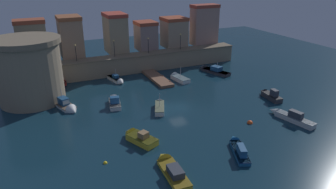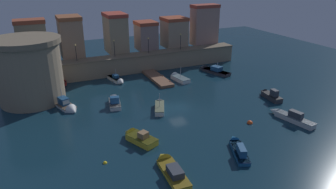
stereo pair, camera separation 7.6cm
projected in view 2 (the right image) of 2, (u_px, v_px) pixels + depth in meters
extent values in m
plane|color=#112D3D|center=(178.00, 107.00, 47.50)|extent=(108.66, 108.66, 0.00)
cube|color=gray|center=(136.00, 63.00, 63.42)|extent=(45.01, 3.07, 3.36)
cube|color=#73644F|center=(136.00, 55.00, 62.74)|extent=(45.01, 3.37, 0.24)
cube|color=gray|center=(32.00, 43.00, 56.96)|extent=(5.17, 3.45, 7.22)
cube|color=brown|center=(29.00, 21.00, 55.47)|extent=(5.37, 3.58, 0.70)
cube|color=#9D7C62|center=(71.00, 39.00, 60.38)|extent=(4.15, 5.20, 7.32)
cube|color=brown|center=(68.00, 18.00, 58.87)|extent=(4.32, 5.41, 0.70)
cube|color=#9E896A|center=(116.00, 35.00, 64.08)|extent=(3.89, 5.72, 7.32)
cube|color=#AB3E31|center=(115.00, 15.00, 62.57)|extent=(4.05, 5.95, 0.70)
cube|color=gray|center=(146.00, 37.00, 66.45)|extent=(3.96, 4.54, 5.33)
cube|color=#9D442E|center=(146.00, 23.00, 65.31)|extent=(4.11, 4.72, 0.70)
cube|color=#9F856C|center=(174.00, 34.00, 69.05)|extent=(4.87, 4.78, 5.77)
cube|color=#A1462C|center=(174.00, 19.00, 67.84)|extent=(5.06, 4.97, 0.70)
cube|color=#A57D70|center=(204.00, 26.00, 70.68)|extent=(5.91, 3.13, 8.24)
cube|color=#9E4133|center=(205.00, 6.00, 69.00)|extent=(6.14, 3.25, 0.70)
cylinder|color=gray|center=(29.00, 73.00, 48.11)|extent=(9.82, 9.82, 9.31)
cylinder|color=#776852|center=(24.00, 41.00, 46.20)|extent=(10.61, 10.61, 0.80)
cube|color=brown|center=(157.00, 78.00, 59.22)|extent=(2.55, 9.98, 0.51)
cylinder|color=brown|center=(156.00, 72.00, 62.43)|extent=(0.20, 0.20, 0.70)
cylinder|color=brown|center=(163.00, 77.00, 59.62)|extent=(0.20, 0.20, 0.70)
cylinder|color=brown|center=(170.00, 82.00, 56.82)|extent=(0.20, 0.20, 0.70)
cylinder|color=black|center=(76.00, 54.00, 57.70)|extent=(0.12, 0.12, 2.82)
sphere|color=#F9D172|center=(75.00, 45.00, 57.11)|extent=(0.32, 0.32, 0.32)
cylinder|color=black|center=(114.00, 49.00, 60.47)|extent=(0.12, 0.12, 3.03)
sphere|color=#F9D172|center=(114.00, 41.00, 59.85)|extent=(0.32, 0.32, 0.32)
cylinder|color=black|center=(148.00, 46.00, 63.24)|extent=(0.12, 0.12, 2.85)
sphere|color=#F9D172|center=(148.00, 38.00, 62.65)|extent=(0.32, 0.32, 0.32)
cylinder|color=black|center=(180.00, 42.00, 66.02)|extent=(0.12, 0.12, 3.07)
sphere|color=#F9D172|center=(181.00, 34.00, 65.39)|extent=(0.32, 0.32, 0.32)
cube|color=white|center=(180.00, 79.00, 58.45)|extent=(2.32, 4.33, 0.74)
cone|color=white|center=(173.00, 75.00, 60.46)|extent=(1.79, 1.38, 1.64)
cube|color=slate|center=(180.00, 77.00, 58.33)|extent=(2.37, 4.42, 0.08)
cylinder|color=#B2B2B7|center=(181.00, 72.00, 57.90)|extent=(0.08, 0.08, 2.07)
cube|color=white|center=(160.00, 108.00, 46.23)|extent=(2.90, 4.43, 0.76)
cone|color=white|center=(160.00, 101.00, 48.71)|extent=(1.62, 1.59, 1.25)
cube|color=#676E51|center=(160.00, 106.00, 46.10)|extent=(2.96, 4.52, 0.08)
cylinder|color=#B2B2B7|center=(160.00, 100.00, 45.44)|extent=(0.08, 0.08, 2.08)
cube|color=gold|center=(142.00, 140.00, 37.69)|extent=(3.26, 4.34, 0.80)
cone|color=gold|center=(128.00, 133.00, 39.21)|extent=(2.03, 1.71, 1.74)
cube|color=#5D5C18|center=(142.00, 137.00, 37.56)|extent=(3.32, 4.42, 0.08)
cube|color=olive|center=(143.00, 135.00, 37.23)|extent=(1.37, 1.35, 0.73)
cube|color=#99B7C6|center=(140.00, 133.00, 37.53)|extent=(0.89, 0.44, 0.44)
cube|color=red|center=(58.00, 87.00, 54.21)|extent=(3.40, 5.10, 0.79)
cone|color=red|center=(63.00, 82.00, 57.07)|extent=(1.89, 1.85, 1.46)
cube|color=#480E0E|center=(58.00, 86.00, 54.08)|extent=(3.46, 5.20, 0.08)
cube|color=gold|center=(173.00, 174.00, 31.64)|extent=(2.05, 5.27, 0.49)
cone|color=gold|center=(162.00, 157.00, 34.43)|extent=(1.76, 1.49, 1.69)
cube|color=brown|center=(174.00, 172.00, 31.56)|extent=(2.09, 5.38, 0.08)
cube|color=#333842|center=(175.00, 171.00, 31.07)|extent=(1.36, 2.12, 0.69)
cube|color=silver|center=(295.00, 120.00, 42.75)|extent=(2.39, 5.76, 0.74)
cone|color=silver|center=(274.00, 111.00, 45.33)|extent=(1.47, 1.62, 1.22)
cube|color=slate|center=(295.00, 117.00, 42.62)|extent=(2.43, 5.87, 0.08)
cube|color=#333842|center=(296.00, 114.00, 42.41)|extent=(1.22, 2.02, 0.87)
cube|color=#99B7C6|center=(290.00, 112.00, 43.10)|extent=(0.76, 0.21, 0.52)
cube|color=white|center=(115.00, 104.00, 47.91)|extent=(2.43, 4.42, 0.61)
cone|color=white|center=(114.00, 97.00, 50.28)|extent=(1.75, 1.45, 1.55)
cube|color=slate|center=(115.00, 102.00, 47.82)|extent=(2.48, 4.50, 0.08)
cube|color=navy|center=(115.00, 100.00, 47.29)|extent=(1.53, 1.18, 0.99)
cube|color=white|center=(115.00, 79.00, 58.63)|extent=(2.19, 4.19, 0.63)
cone|color=white|center=(122.00, 83.00, 56.77)|extent=(1.50, 1.37, 1.29)
cube|color=slate|center=(115.00, 78.00, 58.52)|extent=(2.23, 4.28, 0.08)
cube|color=navy|center=(116.00, 76.00, 58.20)|extent=(1.10, 1.43, 0.62)
cylinder|color=#B2B2B7|center=(116.00, 73.00, 57.89)|extent=(0.08, 0.08, 1.76)
cube|color=#333338|center=(216.00, 72.00, 62.70)|extent=(3.80, 6.27, 0.58)
cone|color=#333338|center=(202.00, 68.00, 65.11)|extent=(2.14, 1.92, 1.77)
cube|color=black|center=(216.00, 71.00, 62.61)|extent=(3.88, 6.40, 0.08)
cube|color=navy|center=(217.00, 69.00, 62.38)|extent=(2.08, 2.37, 0.91)
cube|color=#99B7C6|center=(213.00, 67.00, 63.01)|extent=(1.28, 0.52, 0.55)
cylinder|color=#B2B2B7|center=(218.00, 66.00, 62.06)|extent=(0.08, 0.08, 1.89)
cube|color=#195689|center=(239.00, 152.00, 35.33)|extent=(3.09, 4.96, 0.49)
cone|color=#195689|center=(234.00, 139.00, 38.15)|extent=(1.68, 1.73, 1.25)
cube|color=#0B204B|center=(240.00, 151.00, 35.26)|extent=(3.15, 5.06, 0.08)
cube|color=navy|center=(241.00, 150.00, 34.46)|extent=(1.43, 2.06, 0.88)
cube|color=#333338|center=(272.00, 97.00, 50.22)|extent=(1.77, 4.07, 0.78)
cone|color=#333338|center=(263.00, 92.00, 52.40)|extent=(1.40, 1.24, 1.29)
cube|color=black|center=(272.00, 95.00, 50.09)|extent=(1.80, 4.15, 0.08)
cube|color=#333842|center=(274.00, 93.00, 49.42)|extent=(0.93, 1.37, 1.03)
cube|color=#99B7C6|center=(272.00, 91.00, 49.97)|extent=(0.72, 0.13, 0.62)
cube|color=white|center=(63.00, 104.00, 47.89)|extent=(3.54, 5.76, 0.45)
cone|color=white|center=(73.00, 111.00, 45.62)|extent=(2.15, 1.90, 1.80)
cube|color=#856C56|center=(63.00, 103.00, 47.82)|extent=(3.61, 5.88, 0.08)
cube|color=navy|center=(63.00, 101.00, 47.30)|extent=(1.66, 2.05, 1.05)
cube|color=#99B7C6|center=(66.00, 102.00, 46.68)|extent=(1.01, 0.39, 0.63)
cylinder|color=#B2B2B7|center=(62.00, 96.00, 47.32)|extent=(0.08, 0.08, 2.39)
sphere|color=#EA4C19|center=(250.00, 123.00, 42.55)|extent=(0.77, 0.77, 0.77)
sphere|color=yellow|center=(105.00, 163.00, 33.81)|extent=(0.45, 0.45, 0.45)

